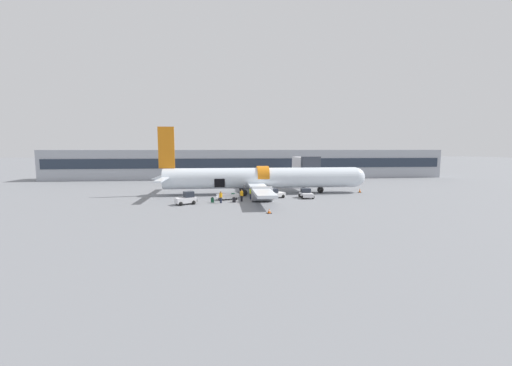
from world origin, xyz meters
name	(u,v)px	position (x,y,z in m)	size (l,w,h in m)	color
ground_plane	(269,196)	(0.00, 0.00, 0.00)	(500.00, 500.00, 0.00)	slate
terminal_strip	(251,164)	(0.00, 33.24, 3.72)	(102.40, 8.71, 7.44)	#9EA3AD
jet_bridge_stub	(305,164)	(8.42, 9.23, 4.77)	(3.27, 10.56, 6.32)	#4C4C51
airplane	(260,178)	(-1.21, 3.19, 2.65)	(36.83, 30.87, 11.29)	silver
baggage_tug_lead	(306,194)	(5.55, -2.15, 0.64)	(2.16, 2.89, 1.48)	silver
baggage_tug_mid	(186,199)	(-12.55, -6.02, 0.75)	(3.11, 2.53, 1.79)	silver
baggage_tug_rear	(274,194)	(0.52, -1.72, 0.66)	(3.49, 2.85, 1.52)	white
baggage_cart_loading	(228,197)	(-6.67, -2.56, 0.45)	(4.24, 2.32, 0.94)	silver
ground_crew_loader_a	(242,195)	(-4.77, -4.36, 0.93)	(0.56, 0.56, 1.76)	black
ground_crew_loader_b	(251,193)	(-3.24, -2.50, 0.96)	(0.50, 0.64, 1.82)	#1E2338
ground_crew_driver	(221,197)	(-7.80, -5.41, 0.89)	(0.54, 0.54, 1.69)	#1E2338
suitcase_on_tarmac_upright	(212,200)	(-9.01, -4.89, 0.34)	(0.46, 0.30, 0.78)	#14472D
suitcase_on_tarmac_spare	(234,200)	(-5.90, -5.09, 0.33)	(0.50, 0.42, 0.77)	black
safety_cone_nose	(360,191)	(16.61, 2.73, 0.36)	(0.58, 0.58, 0.76)	black
safety_cone_engine_left	(269,211)	(-2.03, -13.30, 0.26)	(0.62, 0.62, 0.56)	black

